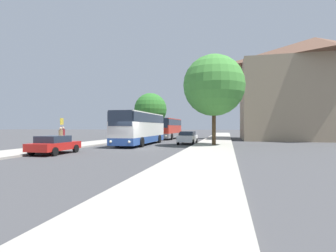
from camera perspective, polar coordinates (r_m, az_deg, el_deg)
ground_plane at (r=24.23m, az=-7.77°, el=-4.96°), size 300.00×300.00×0.00m
sidewalk_left at (r=27.48m, az=-21.59°, el=-4.22°), size 4.00×120.00×0.15m
sidewalk_right at (r=22.73m, az=9.05°, el=-5.09°), size 4.00×120.00×0.15m
building_right_background at (r=45.99m, az=29.40°, el=7.11°), size 21.56×13.06×15.65m
bus_front at (r=29.68m, az=-6.01°, el=-0.40°), size 2.96×12.05×3.56m
bus_middle at (r=43.30m, az=0.06°, el=-0.48°), size 2.85×10.22×3.33m
parked_car_left_curb at (r=21.24m, az=-23.50°, el=-3.68°), size 2.12×4.26×1.36m
parked_car_right_near at (r=30.79m, az=4.31°, el=-2.48°), size 2.02×4.36×1.48m
bus_stop_sign at (r=26.22m, az=-22.11°, el=-0.58°), size 0.08×0.45×2.72m
pedestrian_waiting_near at (r=25.52m, az=-22.32°, el=-2.26°), size 0.36×0.36×1.85m
pedestrian_waiting_far at (r=29.42m, az=-21.85°, el=-1.95°), size 0.36×0.36×1.87m
tree_left_near at (r=54.13m, az=-3.84°, el=3.63°), size 6.68×6.68×8.79m
tree_left_far at (r=58.09m, az=-2.87°, el=3.12°), size 4.70×4.70×7.55m
tree_right_near at (r=27.76m, az=9.95°, el=8.69°), size 6.34×6.34×9.33m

